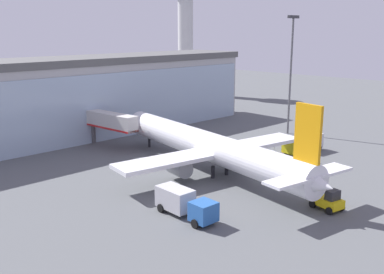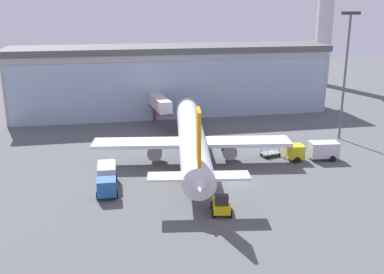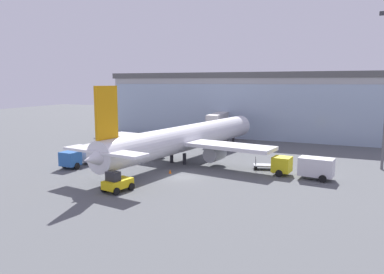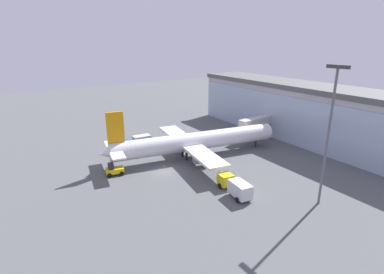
{
  "view_description": "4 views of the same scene",
  "coord_description": "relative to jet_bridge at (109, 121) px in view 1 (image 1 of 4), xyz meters",
  "views": [
    {
      "loc": [
        -45.95,
        -28.2,
        18.54
      ],
      "look_at": [
        -5.12,
        10.4,
        4.91
      ],
      "focal_mm": 42.0,
      "sensor_mm": 36.0,
      "label": 1
    },
    {
      "loc": [
        -17.96,
        -50.68,
        21.9
      ],
      "look_at": [
        -2.91,
        9.93,
        3.27
      ],
      "focal_mm": 42.0,
      "sensor_mm": 36.0,
      "label": 2
    },
    {
      "loc": [
        17.53,
        -41.77,
        11.68
      ],
      "look_at": [
        -3.24,
        11.64,
        3.26
      ],
      "focal_mm": 35.0,
      "sensor_mm": 36.0,
      "label": 3
    },
    {
      "loc": [
        45.89,
        -25.39,
        23.65
      ],
      "look_at": [
        -5.03,
        9.86,
        3.82
      ],
      "focal_mm": 28.0,
      "sensor_mm": 36.0,
      "label": 4
    }
  ],
  "objects": [
    {
      "name": "airplane",
      "position": [
        1.22,
        -20.2,
        -0.77
      ],
      "size": [
        28.07,
        39.8,
        11.29
      ],
      "rotation": [
        0.0,
        0.0,
        1.37
      ],
      "color": "silver",
      "rests_on": "ground"
    },
    {
      "name": "pushback_tug",
      "position": [
        0.23,
        -37.58,
        -3.23
      ],
      "size": [
        2.79,
        3.53,
        2.3
      ],
      "rotation": [
        0.0,
        0.0,
        1.34
      ],
      "color": "yellow",
      "rests_on": "ground"
    },
    {
      "name": "jet_bridge",
      "position": [
        0.0,
        0.0,
        0.0
      ],
      "size": [
        2.86,
        11.31,
        5.58
      ],
      "rotation": [
        0.0,
        0.0,
        1.63
      ],
      "color": "beige",
      "rests_on": "ground"
    },
    {
      "name": "ground",
      "position": [
        4.39,
        -29.27,
        -4.2
      ],
      "size": [
        240.0,
        240.0,
        0.0
      ],
      "primitive_type": "plane",
      "color": "#545659"
    },
    {
      "name": "baggage_cart",
      "position": [
        13.04,
        -21.26,
        -3.7
      ],
      "size": [
        3.1,
        2.23,
        1.5
      ],
      "rotation": [
        0.0,
        0.0,
        0.24
      ],
      "color": "gray",
      "rests_on": "ground"
    },
    {
      "name": "safety_cone_nose",
      "position": [
        2.2,
        -28.16,
        -3.93
      ],
      "size": [
        0.36,
        0.36,
        0.55
      ],
      "primitive_type": "cone",
      "color": "orange",
      "rests_on": "ground"
    },
    {
      "name": "terminal_building",
      "position": [
        4.38,
        10.26,
        2.66
      ],
      "size": [
        65.04,
        15.84,
        13.72
      ],
      "rotation": [
        0.0,
        0.0,
        -0.05
      ],
      "color": "#A6A6A6",
      "rests_on": "ground"
    },
    {
      "name": "safety_cone_wingtip",
      "position": [
        14.6,
        -22.97,
        -3.93
      ],
      "size": [
        0.36,
        0.36,
        0.55
      ],
      "primitive_type": "cone",
      "color": "orange",
      "rests_on": "ground"
    },
    {
      "name": "catering_truck",
      "position": [
        -11.36,
        -27.79,
        -2.73
      ],
      "size": [
        2.93,
        7.44,
        2.65
      ],
      "rotation": [
        0.0,
        0.0,
        4.64
      ],
      "color": "#2659A5",
      "rests_on": "ground"
    },
    {
      "name": "control_tower",
      "position": [
        51.83,
        33.37,
        15.35
      ],
      "size": [
        8.02,
        8.02,
        32.44
      ],
      "color": "silver",
      "rests_on": "ground"
    },
    {
      "name": "fuel_truck",
      "position": [
        18.57,
        -24.27,
        -2.73
      ],
      "size": [
        7.54,
        3.37,
        2.65
      ],
      "rotation": [
        0.0,
        0.0,
        2.99
      ],
      "color": "yellow",
      "rests_on": "ground"
    },
    {
      "name": "apron_light_mast",
      "position": [
        27.95,
        -15.63,
        7.93
      ],
      "size": [
        3.2,
        0.4,
        20.71
      ],
      "color": "#59595E",
      "rests_on": "ground"
    }
  ]
}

